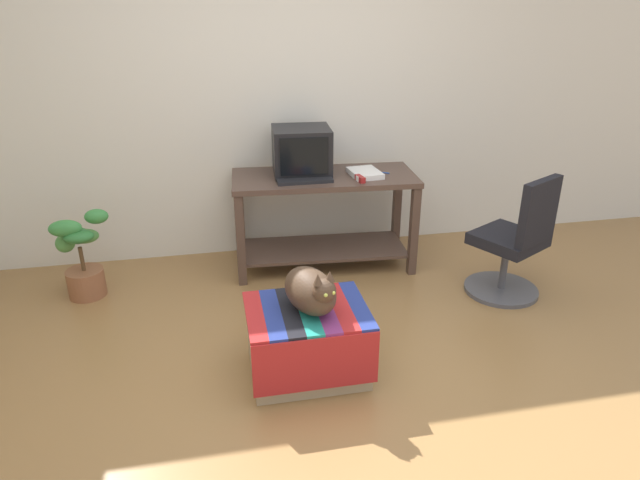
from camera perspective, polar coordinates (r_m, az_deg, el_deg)
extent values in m
plane|color=olive|center=(3.12, 2.52, -15.68)|extent=(14.00, 14.00, 0.00)
cube|color=silver|center=(4.47, -3.70, 15.00)|extent=(8.00, 0.10, 2.60)
cube|color=#4C382D|center=(4.07, -8.09, -0.09)|extent=(0.06, 0.06, 0.70)
cube|color=#4C382D|center=(4.24, 9.51, 0.84)|extent=(0.06, 0.06, 0.70)
cube|color=#4C382D|center=(4.69, 7.80, 3.18)|extent=(0.06, 0.06, 0.70)
cube|color=#4C382D|center=(4.53, -8.11, 2.42)|extent=(0.06, 0.06, 0.70)
cube|color=#4C382D|center=(4.42, 0.41, -0.83)|extent=(1.29, 0.57, 0.02)
cube|color=#4C382D|center=(4.21, 0.43, 6.32)|extent=(1.40, 0.67, 0.04)
cube|color=black|center=(4.26, -1.86, 6.93)|extent=(0.31, 0.28, 0.02)
cube|color=black|center=(4.21, -1.89, 9.05)|extent=(0.44, 0.40, 0.35)
cube|color=black|center=(4.02, -1.61, 8.47)|extent=(0.34, 0.04, 0.27)
cube|color=black|center=(4.06, -1.59, 6.11)|extent=(0.40, 0.15, 0.02)
cube|color=white|center=(4.21, 4.58, 6.80)|extent=(0.23, 0.29, 0.04)
cube|color=tan|center=(3.18, -1.30, -10.32)|extent=(0.63, 0.49, 0.39)
cube|color=#AD2323|center=(2.94, -0.34, -12.57)|extent=(0.66, 0.01, 0.31)
cube|color=#AD2323|center=(3.04, -6.64, -7.67)|extent=(0.09, 0.53, 0.02)
cube|color=navy|center=(3.05, -4.86, -7.51)|extent=(0.09, 0.53, 0.02)
cube|color=black|center=(3.06, -3.09, -7.34)|extent=(0.09, 0.53, 0.02)
cube|color=#1E897A|center=(3.07, -1.33, -7.17)|extent=(0.09, 0.53, 0.02)
cube|color=#7A2D6B|center=(3.09, 0.41, -6.99)|extent=(0.09, 0.53, 0.02)
cube|color=#AD2323|center=(3.11, 2.13, -6.81)|extent=(0.09, 0.53, 0.02)
cube|color=navy|center=(3.13, 3.82, -6.62)|extent=(0.09, 0.53, 0.02)
ellipsoid|color=#473323|center=(3.00, -1.02, -5.17)|extent=(0.35, 0.43, 0.24)
sphere|color=#473323|center=(2.86, 0.39, -5.21)|extent=(0.13, 0.13, 0.13)
cylinder|color=#473323|center=(3.17, -0.37, -5.48)|extent=(0.24, 0.24, 0.04)
cone|color=#473323|center=(2.81, -0.23, -4.00)|extent=(0.05, 0.05, 0.06)
cone|color=#473323|center=(2.84, 1.01, -3.66)|extent=(0.05, 0.05, 0.06)
sphere|color=#C6D151|center=(2.80, 0.59, -5.63)|extent=(0.02, 0.02, 0.02)
sphere|color=#C6D151|center=(2.83, 1.38, -5.40)|extent=(0.02, 0.02, 0.02)
cylinder|color=brown|center=(4.32, -22.65, -4.02)|extent=(0.26, 0.26, 0.20)
cylinder|color=brown|center=(4.24, -23.04, -1.77)|extent=(0.03, 0.03, 0.18)
ellipsoid|color=#38843D|center=(4.11, -21.78, 2.24)|extent=(0.16, 0.11, 0.10)
ellipsoid|color=#4C8E42|center=(4.27, -22.80, 0.36)|extent=(0.19, 0.12, 0.10)
ellipsoid|color=#38843D|center=(4.28, -23.41, 0.42)|extent=(0.15, 0.10, 0.13)
ellipsoid|color=#4C8E42|center=(4.22, -24.47, -0.29)|extent=(0.13, 0.15, 0.13)
ellipsoid|color=#38843D|center=(4.08, -24.49, 1.08)|extent=(0.21, 0.11, 0.12)
ellipsoid|color=#2D7033|center=(4.08, -23.32, 0.31)|extent=(0.20, 0.14, 0.09)
cylinder|color=#4C4C51|center=(4.28, 17.89, -4.78)|extent=(0.52, 0.52, 0.03)
cylinder|color=#4C4C51|center=(4.20, 18.20, -2.56)|extent=(0.05, 0.05, 0.34)
cube|color=black|center=(4.12, 18.57, 0.06)|extent=(0.57, 0.57, 0.08)
cube|color=black|center=(3.94, 21.36, 2.67)|extent=(0.36, 0.23, 0.44)
cube|color=#A31E1E|center=(4.07, 4.10, 6.23)|extent=(0.06, 0.11, 0.04)
cylinder|color=#2351B2|center=(4.29, 6.17, 6.87)|extent=(0.12, 0.09, 0.01)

